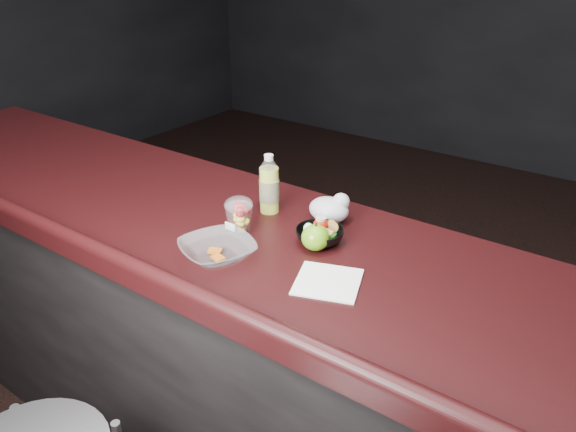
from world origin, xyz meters
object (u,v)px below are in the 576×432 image
object	(u,v)px
lemonade_bottle	(269,188)
fruit_cup	(239,215)
takeout_bowl	(217,250)
green_apple	(316,238)
snack_bowl	(319,234)

from	to	relation	value
lemonade_bottle	fruit_cup	xyz separation A→B (m)	(0.02, -0.17, -0.02)
lemonade_bottle	takeout_bowl	bearing A→B (deg)	-78.84
lemonade_bottle	green_apple	bearing A→B (deg)	-25.20
fruit_cup	takeout_bowl	xyz separation A→B (m)	(0.04, -0.14, -0.04)
lemonade_bottle	fruit_cup	world-z (taller)	lemonade_bottle
fruit_cup	snack_bowl	bearing A→B (deg)	23.14
takeout_bowl	lemonade_bottle	bearing A→B (deg)	101.16
green_apple	snack_bowl	world-z (taller)	green_apple
lemonade_bottle	takeout_bowl	distance (m)	0.32
green_apple	snack_bowl	distance (m)	0.04
lemonade_bottle	green_apple	size ratio (longest dim) A/B	2.29
lemonade_bottle	snack_bowl	size ratio (longest dim) A/B	1.26
fruit_cup	takeout_bowl	size ratio (longest dim) A/B	0.45
fruit_cup	takeout_bowl	world-z (taller)	fruit_cup
lemonade_bottle	green_apple	xyz separation A→B (m)	(0.25, -0.12, -0.04)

